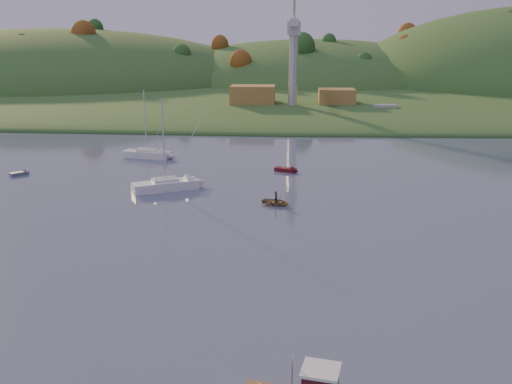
# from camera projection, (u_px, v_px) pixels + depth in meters

# --- Properties ---
(far_shore) EXTENTS (620.00, 220.00, 1.50)m
(far_shore) POSITION_uv_depth(u_px,v_px,m) (288.00, 82.00, 246.62)
(far_shore) COLOR #2A4F1F
(far_shore) RESTS_ON ground
(shore_slope) EXTENTS (640.00, 150.00, 7.00)m
(shore_slope) POSITION_uv_depth(u_px,v_px,m) (286.00, 97.00, 184.07)
(shore_slope) COLOR #2A4F1F
(shore_slope) RESTS_ON ground
(hill_left) EXTENTS (170.00, 140.00, 44.00)m
(hill_left) POSITION_uv_depth(u_px,v_px,m) (57.00, 86.00, 223.11)
(hill_left) COLOR #2A4F1F
(hill_left) RESTS_ON ground
(hill_center) EXTENTS (140.00, 120.00, 36.00)m
(hill_center) POSITION_uv_depth(u_px,v_px,m) (313.00, 86.00, 226.78)
(hill_center) COLOR #2A4F1F
(hill_center) RESTS_ON ground
(hillside_trees) EXTENTS (280.00, 50.00, 32.00)m
(hillside_trees) POSITION_uv_depth(u_px,v_px,m) (287.00, 91.00, 203.32)
(hillside_trees) COLOR #1C4A1A
(hillside_trees) RESTS_ON ground
(wharf) EXTENTS (42.00, 16.00, 2.40)m
(wharf) POSITION_uv_depth(u_px,v_px,m) (305.00, 111.00, 142.07)
(wharf) COLOR slate
(wharf) RESTS_ON ground
(shed_west) EXTENTS (11.00, 8.00, 4.80)m
(shed_west) POSITION_uv_depth(u_px,v_px,m) (253.00, 95.00, 142.85)
(shed_west) COLOR #A37F36
(shed_west) RESTS_ON wharf
(shed_east) EXTENTS (9.00, 7.00, 4.00)m
(shed_east) POSITION_uv_depth(u_px,v_px,m) (337.00, 97.00, 142.67)
(shed_east) COLOR #A37F36
(shed_east) RESTS_ON wharf
(dock_crane) EXTENTS (3.20, 28.00, 20.30)m
(dock_crane) POSITION_uv_depth(u_px,v_px,m) (294.00, 45.00, 134.54)
(dock_crane) COLOR #B7B7BC
(dock_crane) RESTS_ON wharf
(sailboat_near) EXTENTS (8.62, 6.09, 11.65)m
(sailboat_near) POSITION_uv_depth(u_px,v_px,m) (165.00, 184.00, 73.35)
(sailboat_near) COLOR white
(sailboat_near) RESTS_ON ground
(sailboat_far) EXTENTS (8.21, 4.01, 10.95)m
(sailboat_far) POSITION_uv_depth(u_px,v_px,m) (147.00, 153.00, 92.86)
(sailboat_far) COLOR silver
(sailboat_far) RESTS_ON ground
(canoe) EXTENTS (4.06, 3.49, 0.71)m
(canoe) POSITION_uv_depth(u_px,v_px,m) (276.00, 202.00, 67.00)
(canoe) COLOR #90794F
(canoe) RESTS_ON ground
(paddler) EXTENTS (0.50, 0.60, 1.42)m
(paddler) POSITION_uv_depth(u_px,v_px,m) (276.00, 199.00, 66.90)
(paddler) COLOR black
(paddler) RESTS_ON ground
(red_tender) EXTENTS (3.85, 2.63, 1.25)m
(red_tender) POSITION_uv_depth(u_px,v_px,m) (290.00, 170.00, 83.25)
(red_tender) COLOR #4E0B10
(red_tender) RESTS_ON ground
(grey_dinghy) EXTENTS (2.68, 2.83, 1.06)m
(grey_dinghy) POSITION_uv_depth(u_px,v_px,m) (23.00, 173.00, 81.82)
(grey_dinghy) COLOR slate
(grey_dinghy) RESTS_ON ground
(work_vessel) EXTENTS (13.09, 5.57, 3.28)m
(work_vessel) POSITION_uv_depth(u_px,v_px,m) (384.00, 113.00, 137.10)
(work_vessel) COLOR #50606A
(work_vessel) RESTS_ON ground
(buoy_2) EXTENTS (0.50, 0.50, 0.50)m
(buoy_2) POSITION_uv_depth(u_px,v_px,m) (167.00, 177.00, 79.13)
(buoy_2) COLOR #E0600B
(buoy_2) RESTS_ON ground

